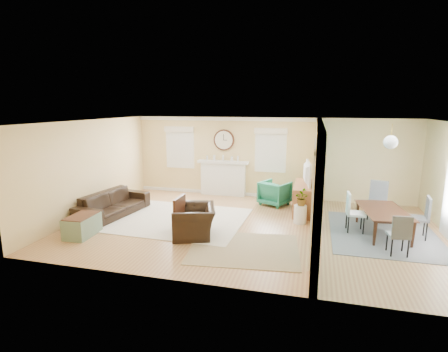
{
  "coord_description": "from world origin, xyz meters",
  "views": [
    {
      "loc": [
        1.42,
        -8.19,
        3.0
      ],
      "look_at": [
        -0.8,
        0.3,
        1.2
      ],
      "focal_mm": 28.0,
      "sensor_mm": 36.0,
      "label": 1
    }
  ],
  "objects_px": {
    "eames_chair": "(194,221)",
    "credenza": "(304,198)",
    "green_chair": "(275,193)",
    "dining_table": "(384,222)",
    "sofa": "(113,204)"
  },
  "relations": [
    {
      "from": "eames_chair",
      "to": "dining_table",
      "type": "height_order",
      "value": "eames_chair"
    },
    {
      "from": "credenza",
      "to": "dining_table",
      "type": "distance_m",
      "value": 2.33
    },
    {
      "from": "sofa",
      "to": "credenza",
      "type": "distance_m",
      "value": 5.33
    },
    {
      "from": "dining_table",
      "to": "eames_chair",
      "type": "bearing_deg",
      "value": 98.56
    },
    {
      "from": "credenza",
      "to": "eames_chair",
      "type": "bearing_deg",
      "value": -132.95
    },
    {
      "from": "eames_chair",
      "to": "credenza",
      "type": "height_order",
      "value": "credenza"
    },
    {
      "from": "green_chair",
      "to": "credenza",
      "type": "relative_size",
      "value": 0.49
    },
    {
      "from": "sofa",
      "to": "green_chair",
      "type": "distance_m",
      "value": 4.71
    },
    {
      "from": "credenza",
      "to": "sofa",
      "type": "bearing_deg",
      "value": -161.54
    },
    {
      "from": "green_chair",
      "to": "credenza",
      "type": "height_order",
      "value": "credenza"
    },
    {
      "from": "green_chair",
      "to": "dining_table",
      "type": "relative_size",
      "value": 0.47
    },
    {
      "from": "sofa",
      "to": "green_chair",
      "type": "xyz_separation_m",
      "value": [
        4.18,
        2.17,
        0.04
      ]
    },
    {
      "from": "dining_table",
      "to": "green_chair",
      "type": "bearing_deg",
      "value": 49.15
    },
    {
      "from": "credenza",
      "to": "dining_table",
      "type": "relative_size",
      "value": 0.97
    },
    {
      "from": "green_chair",
      "to": "credenza",
      "type": "xyz_separation_m",
      "value": [
        0.88,
        -0.48,
        0.03
      ]
    }
  ]
}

